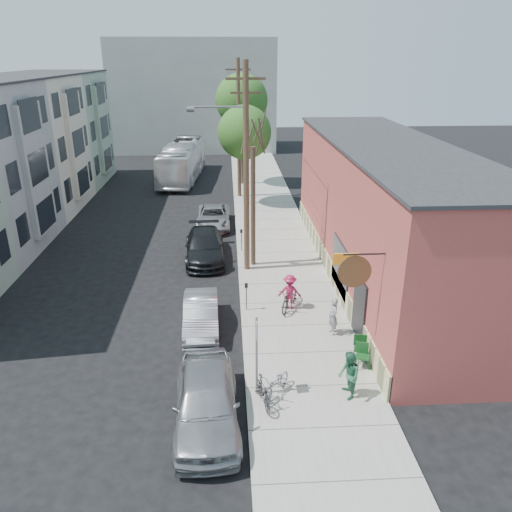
{
  "coord_description": "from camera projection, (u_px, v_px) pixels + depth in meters",
  "views": [
    {
      "loc": [
        1.57,
        -17.58,
        10.36
      ],
      "look_at": [
        2.82,
        4.23,
        1.5
      ],
      "focal_mm": 35.0,
      "sensor_mm": 36.0,
      "label": 1
    }
  ],
  "objects": [
    {
      "name": "parking_meter_far",
      "position": [
        241.0,
        237.0,
        27.61
      ],
      "size": [
        0.14,
        0.14,
        1.24
      ],
      "color": "slate",
      "rests_on": "sidewalk"
    },
    {
      "name": "patron_green",
      "position": [
        349.0,
        375.0,
        15.72
      ],
      "size": [
        0.64,
        0.81,
        1.61
      ],
      "primitive_type": "imported",
      "rotation": [
        0.0,
        0.0,
        -1.53
      ],
      "color": "#286443",
      "rests_on": "sidewalk"
    },
    {
      "name": "car_2",
      "position": [
        205.0,
        246.0,
        26.9
      ],
      "size": [
        2.31,
        5.16,
        1.47
      ],
      "primitive_type": "imported",
      "rotation": [
        0.0,
        0.0,
        0.05
      ],
      "color": "black",
      "rests_on": "ground"
    },
    {
      "name": "tree_bare",
      "position": [
        253.0,
        208.0,
        24.98
      ],
      "size": [
        0.24,
        0.24,
        6.1
      ],
      "color": "#44392C",
      "rests_on": "sidewalk"
    },
    {
      "name": "car_1",
      "position": [
        201.0,
        314.0,
        20.04
      ],
      "size": [
        1.51,
        3.97,
        1.29
      ],
      "primitive_type": "imported",
      "rotation": [
        0.0,
        0.0,
        0.04
      ],
      "color": "#9B9CA2",
      "rests_on": "ground"
    },
    {
      "name": "apartment_row",
      "position": [
        9.0,
        157.0,
        30.7
      ],
      "size": [
        6.3,
        32.0,
        9.0
      ],
      "color": "#94A98F",
      "rests_on": "ground"
    },
    {
      "name": "utility_pole_far",
      "position": [
        239.0,
        127.0,
        36.75
      ],
      "size": [
        1.8,
        0.28,
        10.0
      ],
      "color": "#503A28",
      "rests_on": "sidewalk"
    },
    {
      "name": "tree_leafy_mid",
      "position": [
        245.0,
        133.0,
        34.84
      ],
      "size": [
        3.76,
        3.76,
        7.01
      ],
      "color": "#44392C",
      "rests_on": "sidewalk"
    },
    {
      "name": "car_0",
      "position": [
        206.0,
        401.0,
        14.79
      ],
      "size": [
        2.13,
        4.86,
        1.63
      ],
      "primitive_type": "imported",
      "rotation": [
        0.0,
        0.0,
        0.04
      ],
      "color": "gray",
      "rests_on": "ground"
    },
    {
      "name": "sidewalk",
      "position": [
        273.0,
        236.0,
        30.45
      ],
      "size": [
        4.5,
        58.0,
        0.15
      ],
      "primitive_type": "cube",
      "color": "#A3A297",
      "rests_on": "ground"
    },
    {
      "name": "patron_grey",
      "position": [
        333.0,
        316.0,
        19.35
      ],
      "size": [
        0.44,
        0.6,
        1.53
      ],
      "primitive_type": "imported",
      "rotation": [
        0.0,
        0.0,
        -1.43
      ],
      "color": "gray",
      "rests_on": "sidewalk"
    },
    {
      "name": "cyclist",
      "position": [
        290.0,
        292.0,
        21.32
      ],
      "size": [
        1.09,
        0.74,
        1.55
      ],
      "primitive_type": "imported",
      "rotation": [
        0.0,
        0.0,
        2.97
      ],
      "color": "#9E1741",
      "rests_on": "sidewalk"
    },
    {
      "name": "utility_pole_near",
      "position": [
        245.0,
        167.0,
        23.6
      ],
      "size": [
        3.57,
        0.28,
        10.0
      ],
      "color": "#503A28",
      "rests_on": "sidewalk"
    },
    {
      "name": "parking_meter_near",
      "position": [
        246.0,
        292.0,
        21.15
      ],
      "size": [
        0.14,
        0.14,
        1.24
      ],
      "color": "slate",
      "rests_on": "sidewalk"
    },
    {
      "name": "cafe_building",
      "position": [
        383.0,
        213.0,
        23.93
      ],
      "size": [
        6.6,
        20.2,
        6.61
      ],
      "color": "#A7443E",
      "rests_on": "ground"
    },
    {
      "name": "tree_leafy_far",
      "position": [
        242.0,
        100.0,
        39.91
      ],
      "size": [
        4.21,
        4.21,
        8.89
      ],
      "color": "#44392C",
      "rests_on": "sidewalk"
    },
    {
      "name": "parked_bike_b",
      "position": [
        276.0,
        384.0,
        15.97
      ],
      "size": [
        1.35,
        1.63,
        0.83
      ],
      "primitive_type": "imported",
      "rotation": [
        0.0,
        0.0,
        -0.59
      ],
      "color": "gray",
      "rests_on": "sidewalk"
    },
    {
      "name": "end_cap_building",
      "position": [
        195.0,
        95.0,
        56.57
      ],
      "size": [
        18.0,
        8.0,
        12.0
      ],
      "primitive_type": "cube",
      "color": "#9B9C97",
      "rests_on": "ground"
    },
    {
      "name": "cyclist_bike",
      "position": [
        290.0,
        297.0,
        21.42
      ],
      "size": [
        1.38,
        2.02,
        1.0
      ],
      "primitive_type": "imported",
      "rotation": [
        0.0,
        0.0,
        -0.42
      ],
      "color": "black",
      "rests_on": "sidewalk"
    },
    {
      "name": "bus",
      "position": [
        182.0,
        161.0,
        43.99
      ],
      "size": [
        3.57,
        11.58,
        3.18
      ],
      "primitive_type": "imported",
      "rotation": [
        0.0,
        0.0,
        -0.08
      ],
      "color": "white",
      "rests_on": "ground"
    },
    {
      "name": "car_3",
      "position": [
        213.0,
        217.0,
        32.08
      ],
      "size": [
        2.13,
        4.61,
        1.28
      ],
      "primitive_type": "imported",
      "rotation": [
        0.0,
        0.0,
        -0.0
      ],
      "color": "#999DA0",
      "rests_on": "ground"
    },
    {
      "name": "patio_chair_b",
      "position": [
        363.0,
        356.0,
        17.38
      ],
      "size": [
        0.65,
        0.65,
        0.88
      ],
      "primitive_type": null,
      "rotation": [
        0.0,
        0.0,
        -0.37
      ],
      "color": "#13441B",
      "rests_on": "sidewalk"
    },
    {
      "name": "parked_bike_a",
      "position": [
        263.0,
        392.0,
        15.5
      ],
      "size": [
        0.75,
        1.59,
        0.92
      ],
      "primitive_type": "imported",
      "rotation": [
        0.0,
        0.0,
        0.22
      ],
      "color": "black",
      "rests_on": "sidewalk"
    },
    {
      "name": "sign_post",
      "position": [
        257.0,
        349.0,
        15.53
      ],
      "size": [
        0.07,
        0.45,
        2.8
      ],
      "color": "slate",
      "rests_on": "sidewalk"
    },
    {
      "name": "ground",
      "position": [
        192.0,
        331.0,
        20.07
      ],
      "size": [
        120.0,
        120.0,
        0.0
      ],
      "primitive_type": "plane",
      "color": "black"
    },
    {
      "name": "patio_chair_a",
      "position": [
        361.0,
        348.0,
        17.83
      ],
      "size": [
        0.6,
        0.6,
        0.88
      ],
      "primitive_type": null,
      "rotation": [
        0.0,
        0.0,
        -0.22
      ],
      "color": "#13441B",
      "rests_on": "sidewalk"
    }
  ]
}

